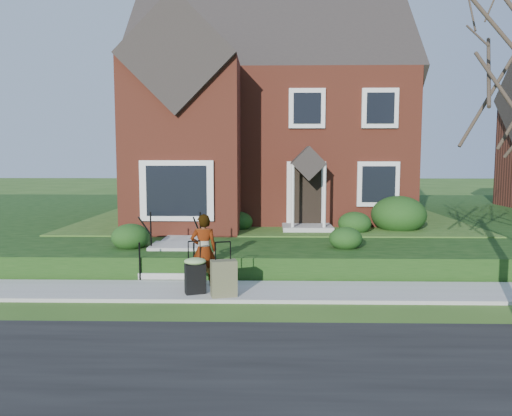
{
  "coord_description": "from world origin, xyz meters",
  "views": [
    {
      "loc": [
        -0.12,
        -10.77,
        3.0
      ],
      "look_at": [
        -0.4,
        2.0,
        1.69
      ],
      "focal_mm": 35.0,
      "sensor_mm": 36.0,
      "label": 1
    }
  ],
  "objects_px": {
    "woman": "(204,250)",
    "suitcase_olive": "(224,278)",
    "suitcase_black": "(195,273)",
    "front_steps": "(175,255)"
  },
  "relations": [
    {
      "from": "woman",
      "to": "suitcase_black",
      "type": "distance_m",
      "value": 0.79
    },
    {
      "from": "woman",
      "to": "suitcase_black",
      "type": "height_order",
      "value": "woman"
    },
    {
      "from": "suitcase_black",
      "to": "suitcase_olive",
      "type": "distance_m",
      "value": 0.66
    },
    {
      "from": "woman",
      "to": "suitcase_olive",
      "type": "height_order",
      "value": "woman"
    },
    {
      "from": "suitcase_black",
      "to": "suitcase_olive",
      "type": "xyz_separation_m",
      "value": [
        0.63,
        -0.2,
        -0.05
      ]
    },
    {
      "from": "suitcase_black",
      "to": "suitcase_olive",
      "type": "relative_size",
      "value": 0.99
    },
    {
      "from": "front_steps",
      "to": "woman",
      "type": "relative_size",
      "value": 1.23
    },
    {
      "from": "suitcase_black",
      "to": "front_steps",
      "type": "bearing_deg",
      "value": 90.65
    },
    {
      "from": "woman",
      "to": "suitcase_olive",
      "type": "xyz_separation_m",
      "value": [
        0.53,
        -0.88,
        -0.43
      ]
    },
    {
      "from": "suitcase_olive",
      "to": "woman",
      "type": "bearing_deg",
      "value": 106.62
    }
  ]
}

